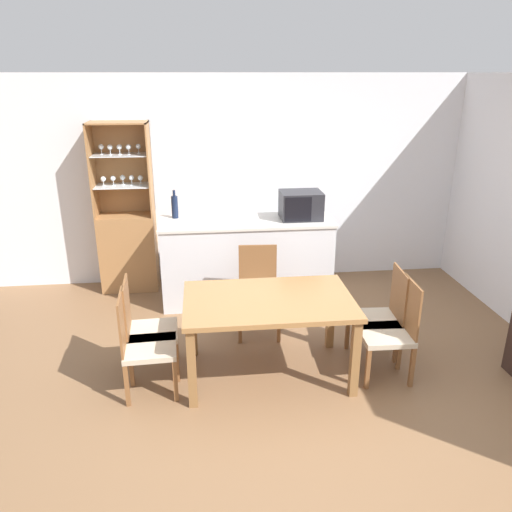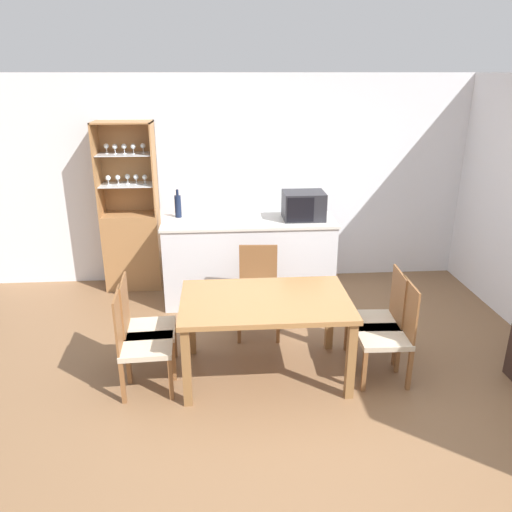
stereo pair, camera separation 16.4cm
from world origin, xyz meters
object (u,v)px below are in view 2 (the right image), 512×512
Objects in this scene: dining_table at (265,309)px; microwave at (304,206)px; dining_chair_head_far at (258,293)px; dining_chair_side_left_near at (140,343)px; dining_chair_side_left_far at (145,327)px; wine_bottle at (178,206)px; dining_chair_side_right_far at (379,319)px; display_cabinet at (133,239)px; dining_chair_side_right_near at (389,334)px.

microwave is (0.58, 1.59, 0.49)m from dining_table.
dining_table is 0.82m from dining_chair_head_far.
dining_chair_side_left_near is 1.00× the size of dining_chair_side_left_far.
dining_chair_side_left_near is at bearing -172.43° from dining_table.
microwave is 1.44m from wine_bottle.
dining_table is 1.62× the size of dining_chair_side_left_far.
microwave reaches higher than dining_chair_side_right_far.
dining_chair_side_left_far and dining_chair_side_right_far have the same top height.
wine_bottle is (-0.85, 1.77, 0.47)m from dining_table.
display_cabinet is at bearing 55.36° from dining_chair_side_right_far.
dining_chair_side_left_near is at bearing -133.37° from microwave.
dining_chair_side_left_near is 2.12m from dining_chair_side_right_near.
dining_chair_head_far is (1.46, -1.30, -0.19)m from display_cabinet.
dining_chair_head_far is at bearing -41.77° from display_cabinet.
display_cabinet is 1.96m from dining_chair_head_far.
dining_chair_side_right_far is (2.12, -0.00, 0.00)m from dining_chair_side_left_far.
display_cabinet is at bearing -37.98° from dining_chair_head_far.
dining_chair_side_right_near is 2.76× the size of wine_bottle.
display_cabinet reaches higher than dining_chair_side_left_near.
microwave reaches higher than dining_chair_side_left_far.
dining_chair_head_far and dining_chair_side_right_far have the same top height.
dining_chair_head_far is 1.21m from microwave.
dining_chair_side_right_far is at bearing -71.83° from microwave.
wine_bottle is (0.61, -0.32, 0.49)m from display_cabinet.
display_cabinet reaches higher than microwave.
dining_chair_side_left_far is 1.94× the size of microwave.
dining_chair_side_left_far reaches higher than dining_table.
microwave is (-0.48, 1.46, 0.70)m from dining_chair_side_right_far.
dining_chair_side_left_near is at bearing 91.63° from dining_chair_side_right_near.
display_cabinet reaches higher than dining_chair_side_right_far.
dining_chair_side_right_far is 1.69m from microwave.
dining_chair_head_far is at bearing 89.76° from dining_table.
display_cabinet reaches higher than dining_chair_side_right_near.
dining_chair_side_right_near is 2.13m from dining_chair_side_left_far.
dining_chair_side_right_far is (2.51, -1.96, -0.19)m from display_cabinet.
dining_chair_side_left_near is 2.13m from dining_chair_side_right_far.
dining_chair_side_left_far is (-2.12, 0.27, 0.00)m from dining_chair_side_right_near.
dining_chair_side_right_far is at bearing -40.63° from wine_bottle.
dining_chair_side_right_near is at bearing 79.49° from dining_chair_side_left_far.
wine_bottle is (0.21, 1.63, 0.68)m from dining_chair_side_left_far.
microwave is at bearing -7.06° from wine_bottle.
dining_chair_side_right_near is (2.51, -2.23, -0.19)m from display_cabinet.
display_cabinet is 2.26× the size of dining_chair_side_left_near.
dining_chair_side_right_near is at bearing -7.51° from dining_table.
display_cabinet is at bearing 124.75° from dining_table.
dining_chair_head_far is 1.94× the size of microwave.
display_cabinet is at bearing -171.72° from dining_chair_side_left_far.
wine_bottle is (-1.43, 0.18, -0.02)m from microwave.
dining_table is at bearing 84.09° from dining_chair_side_right_near.
dining_chair_head_far is at bearing 50.10° from dining_chair_side_right_near.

